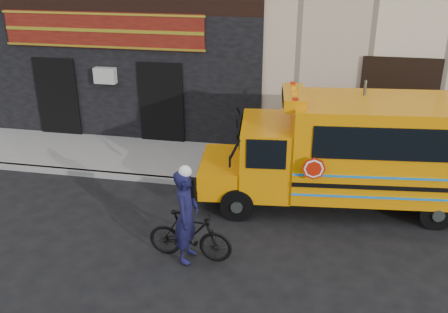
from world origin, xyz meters
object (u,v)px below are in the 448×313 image
(sign_pole, at_px, (360,136))
(cyclist, at_px, (187,218))
(bicycle, at_px, (190,235))
(school_bus, at_px, (357,150))

(sign_pole, xyz_separation_m, cyclist, (-3.51, -3.55, -0.72))
(sign_pole, distance_m, bicycle, 5.05)
(bicycle, height_order, cyclist, cyclist)
(sign_pole, height_order, cyclist, sign_pole)
(sign_pole, relative_size, cyclist, 1.56)
(cyclist, bearing_deg, sign_pole, -42.39)
(school_bus, height_order, cyclist, school_bus)
(school_bus, bearing_deg, sign_pole, 79.50)
(school_bus, relative_size, cyclist, 3.55)
(sign_pole, xyz_separation_m, bicycle, (-3.48, -3.46, -1.18))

